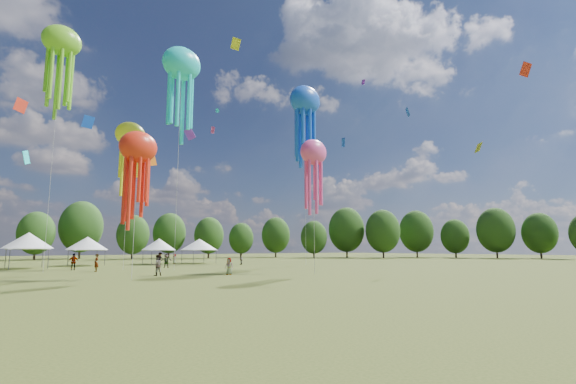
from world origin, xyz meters
TOP-DOWN VIEW (x-y plane):
  - spectator_near at (-4.50, 31.13)m, footprint 0.90×0.71m
  - spectators_far at (2.87, 47.25)m, footprint 23.89×29.58m
  - festival_tents at (-2.04, 56.85)m, footprint 36.07×9.92m
  - show_kites at (6.87, 38.84)m, footprint 38.71×21.52m
  - small_kites at (-0.46, 43.79)m, footprint 78.61×59.82m
  - treeline at (-3.87, 62.51)m, footprint 201.57×95.24m

SIDE VIEW (x-z plane):
  - spectators_far at x=2.87m, z-range -0.06..1.79m
  - spectator_near at x=-4.50m, z-range 0.00..1.85m
  - festival_tents at x=-2.04m, z-range 0.92..5.29m
  - treeline at x=-3.87m, z-range -0.17..13.26m
  - show_kites at x=6.87m, z-range 6.03..34.03m
  - small_kites at x=-0.46m, z-range 7.42..52.56m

